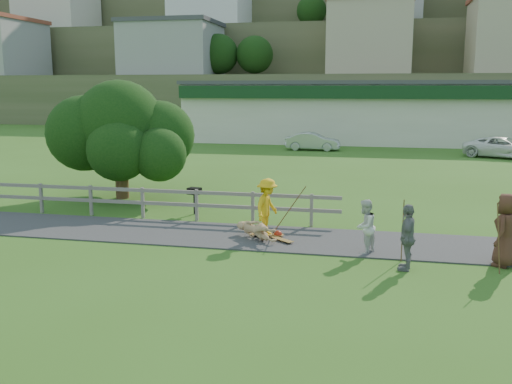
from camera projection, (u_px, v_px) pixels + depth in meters
The scene contains 20 objects.
ground at pixel (228, 250), 16.27m from camera, with size 260.00×260.00×0.00m, color #35611B.
path at pixel (240, 236), 17.71m from camera, with size 34.00×3.00×0.04m, color #313133.
fence at pixel (126, 197), 20.27m from camera, with size 15.05×0.10×1.10m.
strip_mall at pixel (379, 111), 48.56m from camera, with size 32.50×10.75×5.10m.
hillside at pixel (360, 31), 101.42m from camera, with size 220.00×67.00×47.50m.
skater_rider at pixel (267, 210), 17.42m from camera, with size 1.13×0.65×1.76m, color yellow.
skater_fallen at pixel (256, 230), 17.26m from camera, with size 1.68×0.40×0.61m, color tan.
spectator_a at pixel (365, 227), 15.79m from camera, with size 0.75×0.58×1.54m, color silver.
spectator_b at pixel (407, 237), 14.37m from camera, with size 1.00×0.42×1.71m, color slate.
spectator_c at pixel (506, 230), 14.66m from camera, with size 0.94×0.61×1.92m, color #4E2C1F.
car_silver at pixel (313, 141), 41.85m from camera, with size 1.38×3.96×1.31m, color #B4B8BC.
car_white at pixel (503, 147), 37.34m from camera, with size 2.28×4.96×1.38m, color white.
tree at pixel (120, 145), 23.49m from camera, with size 5.92×5.92×4.45m, color black, non-canonical shape.
bbq at pixel (195, 201), 20.79m from camera, with size 0.45×0.34×0.98m, color black, non-canonical shape.
longboard_rider at pixel (267, 236), 17.57m from camera, with size 1.00×0.24×0.11m, color brown, non-canonical shape.
longboard_fallen at pixel (282, 241), 17.05m from camera, with size 0.84×0.21×0.09m, color brown, non-canonical shape.
helmet at pixel (278, 234), 17.51m from camera, with size 0.25×0.25×0.25m, color #AF2712.
pole_rider at pixel (289, 206), 17.67m from camera, with size 0.03×0.03×1.91m, color brown.
pole_spec_left at pixel (403, 231), 15.06m from camera, with size 0.03×0.03×1.68m, color brown.
pole_spec_right at pixel (499, 238), 14.05m from camera, with size 0.03×0.03×1.82m, color brown.
Camera 1 is at (4.11, -15.18, 4.58)m, focal length 40.00 mm.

